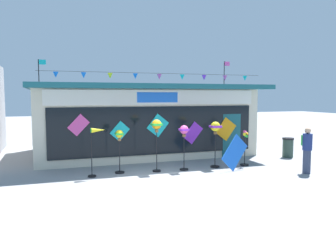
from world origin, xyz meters
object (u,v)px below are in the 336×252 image
object	(u,v)px
wind_spinner_center_left	(157,129)
display_kite_on_ground	(235,152)
wind_spinner_far_left	(96,142)
person_mid_plaza	(307,149)
kite_shop_building	(141,119)
wind_spinner_center_right	(184,135)
trash_bin	(288,147)
wind_spinner_right	(215,131)
wind_spinner_far_right	(245,147)
wind_spinner_left	(119,142)

from	to	relation	value
wind_spinner_center_left	display_kite_on_ground	distance (m)	3.12
wind_spinner_far_left	wind_spinner_center_left	xyz separation A→B (m)	(2.22, 0.05, 0.39)
person_mid_plaza	display_kite_on_ground	bearing A→B (deg)	168.58
kite_shop_building	wind_spinner_center_right	world-z (taller)	kite_shop_building
kite_shop_building	wind_spinner_center_left	size ratio (longest dim) A/B	5.26
display_kite_on_ground	wind_spinner_center_right	bearing A→B (deg)	161.78
trash_bin	wind_spinner_center_left	bearing A→B (deg)	-172.45
wind_spinner_right	trash_bin	distance (m)	4.42
wind_spinner_center_right	wind_spinner_far_right	world-z (taller)	wind_spinner_center_right
display_kite_on_ground	trash_bin	bearing A→B (deg)	22.98
kite_shop_building	wind_spinner_center_left	distance (m)	4.54
wind_spinner_center_left	wind_spinner_right	size ratio (longest dim) A/B	1.08
wind_spinner_left	wind_spinner_far_left	bearing A→B (deg)	-162.97
wind_spinner_far_left	trash_bin	distance (m)	8.93
trash_bin	wind_spinner_center_right	bearing A→B (deg)	-170.08
kite_shop_building	trash_bin	size ratio (longest dim) A/B	11.38
wind_spinner_far_right	trash_bin	bearing A→B (deg)	19.06
wind_spinner_center_left	kite_shop_building	bearing A→B (deg)	82.65
wind_spinner_far_left	display_kite_on_ground	size ratio (longest dim) A/B	1.35
wind_spinner_far_left	wind_spinner_left	world-z (taller)	wind_spinner_far_left
wind_spinner_center_left	wind_spinner_center_right	bearing A→B (deg)	-5.14
wind_spinner_far_left	wind_spinner_center_right	size ratio (longest dim) A/B	1.00
wind_spinner_far_left	display_kite_on_ground	xyz separation A→B (m)	(5.12, -0.65, -0.54)
person_mid_plaza	kite_shop_building	bearing A→B (deg)	144.69
wind_spinner_left	wind_spinner_center_left	distance (m)	1.44
wind_spinner_far_left	trash_bin	bearing A→B (deg)	5.97
wind_spinner_far_right	trash_bin	xyz separation A→B (m)	(2.91, 1.01, -0.31)
wind_spinner_far_left	display_kite_on_ground	bearing A→B (deg)	-7.25
kite_shop_building	wind_spinner_far_right	bearing A→B (deg)	-55.93
wind_spinner_center_left	wind_spinner_far_right	world-z (taller)	wind_spinner_center_left
wind_spinner_right	wind_spinner_far_right	xyz separation A→B (m)	(1.30, -0.09, -0.68)
wind_spinner_center_left	wind_spinner_far_right	distance (m)	3.81
wind_spinner_right	wind_spinner_far_left	bearing A→B (deg)	-179.87
wind_spinner_far_right	display_kite_on_ground	distance (m)	1.00
wind_spinner_right	wind_spinner_far_right	world-z (taller)	wind_spinner_right
wind_spinner_left	wind_spinner_center_left	world-z (taller)	wind_spinner_center_left
wind_spinner_center_right	person_mid_plaza	bearing A→B (deg)	-25.81
wind_spinner_far_left	wind_spinner_center_right	xyz separation A→B (m)	(3.28, -0.05, 0.13)
wind_spinner_far_left	person_mid_plaza	size ratio (longest dim) A/B	1.03
wind_spinner_far_left	wind_spinner_left	distance (m)	0.91
trash_bin	kite_shop_building	bearing A→B (deg)	149.04
wind_spinner_far_left	wind_spinner_right	world-z (taller)	wind_spinner_right
display_kite_on_ground	wind_spinner_right	bearing A→B (deg)	126.61
wind_spinner_center_left	person_mid_plaza	bearing A→B (deg)	-21.89
person_mid_plaza	trash_bin	distance (m)	3.33
wind_spinner_far_left	wind_spinner_far_right	size ratio (longest dim) A/B	1.19
display_kite_on_ground	person_mid_plaza	bearing A→B (deg)	-31.48
person_mid_plaza	wind_spinner_far_right	bearing A→B (deg)	146.01
display_kite_on_ground	wind_spinner_left	bearing A→B (deg)	167.81
person_mid_plaza	display_kite_on_ground	distance (m)	2.60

